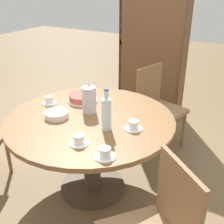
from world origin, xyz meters
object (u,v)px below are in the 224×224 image
bookshelf (153,44)px  cup_b (105,154)px  cup_c (49,101)px  coffee_pot (89,99)px  chair_c (158,105)px  cup_a (133,126)px  water_bottle (106,113)px  cup_d (79,140)px  cake_main (83,98)px

bookshelf → cup_b: bearing=105.3°
bookshelf → cup_c: bearing=80.4°
coffee_pot → cup_c: (-0.41, -0.03, -0.09)m
coffee_pot → chair_c: bearing=74.1°
chair_c → cup_a: chair_c is taller
coffee_pot → water_bottle: size_ratio=0.81×
cup_a → cup_d: same height
cup_a → cup_c: bearing=176.8°
bookshelf → cake_main: bearing=87.9°
cup_c → cup_a: bearing=-3.2°
bookshelf → cup_b: (0.58, -2.14, -0.22)m
bookshelf → coffee_pot: (0.13, -1.64, -0.13)m
chair_c → cup_b: 1.44m
chair_c → water_bottle: (0.01, -1.09, 0.37)m
cup_b → cup_d: same height
bookshelf → cup_a: size_ratio=14.64×
coffee_pot → cup_d: bearing=-63.9°
chair_c → bookshelf: size_ratio=0.45×
coffee_pot → cup_b: (0.45, -0.49, -0.09)m
cup_a → cup_d: bearing=-121.7°
cup_a → bookshelf: bearing=108.5°
bookshelf → coffee_pot: size_ratio=7.64×
cake_main → cup_d: bearing=-56.4°
cup_c → bookshelf: bearing=80.4°
bookshelf → cup_a: bearing=108.5°
cup_a → cup_b: (0.01, -0.41, 0.00)m
chair_c → cup_c: (-0.67, -0.94, 0.26)m
cup_a → cup_b: size_ratio=1.00×
cup_a → water_bottle: bearing=-150.0°
cup_d → cup_a: bearing=58.3°
water_bottle → cup_a: size_ratio=2.37×
cake_main → cup_a: (0.63, -0.24, -0.00)m
coffee_pot → cake_main: coffee_pot is taller
cake_main → cup_b: 0.92m
cup_d → cup_b: bearing=-11.2°
coffee_pot → bookshelf: bearing=94.6°
bookshelf → cup_d: (0.35, -2.09, -0.22)m
coffee_pot → cup_d: size_ratio=1.92×
coffee_pot → cup_b: 0.68m
cake_main → cup_b: size_ratio=2.05×
water_bottle → cup_c: water_bottle is taller
cup_b → water_bottle: bearing=119.6°
water_bottle → cup_a: water_bottle is taller
cake_main → cup_c: cup_c is taller
chair_c → cup_b: (0.19, -1.41, 0.26)m
cup_b → cup_a: bearing=91.0°
bookshelf → coffee_pot: bearing=94.6°
water_bottle → cup_c: size_ratio=2.37×
cup_c → cup_d: 0.76m
cup_d → cup_c: bearing=146.6°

